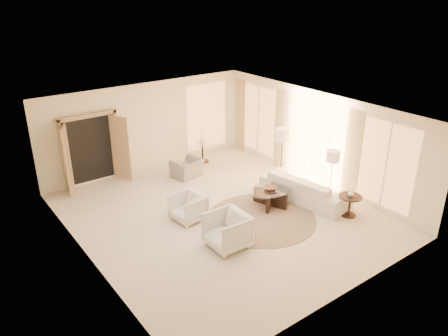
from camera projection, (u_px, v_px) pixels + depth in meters
room at (221, 166)px, 10.95m from camera, size 7.04×8.04×2.83m
windows_right at (313, 139)px, 12.93m from camera, size 0.10×6.40×2.40m
window_back_corner at (207, 116)px, 15.14m from camera, size 1.70×0.10×2.40m
curtains_right at (290, 133)px, 13.59m from camera, size 0.06×5.20×2.60m
french_doors at (92, 151)px, 12.86m from camera, size 1.95×0.66×2.16m
area_rug at (261, 219)px, 11.30m from camera, size 3.28×3.28×0.01m
sofa at (305, 188)px, 12.14m from camera, size 1.38×2.65×0.74m
armchair_left at (188, 206)px, 11.11m from camera, size 0.78×0.82×0.78m
armchair_right at (227, 229)px, 9.96m from camera, size 0.84×0.90×0.91m
accent_chair at (187, 165)px, 13.60m from camera, size 0.97×0.73×0.76m
coffee_table at (270, 195)px, 11.85m from camera, size 1.63×1.63×0.49m
end_table at (350, 202)px, 11.30m from camera, size 0.60×0.60×0.57m
side_table at (203, 151)px, 14.74m from camera, size 0.54×0.54×0.62m
floor_lamp_near at (282, 137)px, 12.81m from camera, size 0.41×0.41×1.71m
floor_lamp_far at (333, 159)px, 11.73m from camera, size 0.36×0.36×1.50m
bowl at (270, 188)px, 11.76m from camera, size 0.44×0.44×0.08m
end_vase at (351, 193)px, 11.20m from camera, size 0.18×0.18×0.16m
side_vase at (202, 141)px, 14.60m from camera, size 0.27×0.27×0.22m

